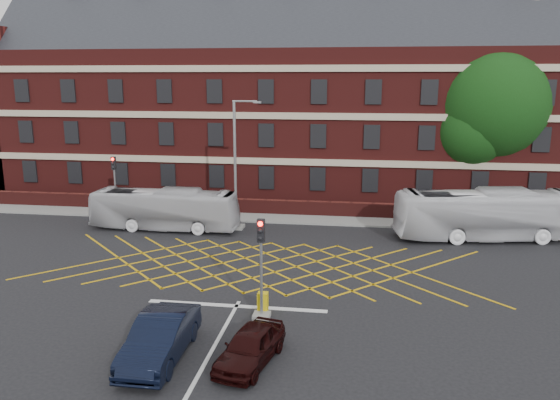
# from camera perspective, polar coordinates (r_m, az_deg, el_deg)

# --- Properties ---
(ground) EXTENTS (120.00, 120.00, 0.00)m
(ground) POSITION_cam_1_polar(r_m,az_deg,el_deg) (27.67, -2.94, -8.14)
(ground) COLOR black
(ground) RESTS_ON ground
(victorian_building) EXTENTS (51.00, 12.17, 20.40)m
(victorian_building) POSITION_cam_1_polar(r_m,az_deg,el_deg) (47.64, 2.51, 10.26)
(victorian_building) COLOR #501614
(victorian_building) RESTS_ON ground
(boundary_wall) EXTENTS (56.00, 0.50, 1.10)m
(boundary_wall) POSITION_cam_1_polar(r_m,az_deg,el_deg) (39.79, 0.71, -0.81)
(boundary_wall) COLOR #461412
(boundary_wall) RESTS_ON ground
(far_pavement) EXTENTS (60.00, 3.00, 0.12)m
(far_pavement) POSITION_cam_1_polar(r_m,az_deg,el_deg) (38.95, 0.51, -1.85)
(far_pavement) COLOR slate
(far_pavement) RESTS_ON ground
(box_junction_hatching) EXTENTS (8.22, 8.22, 0.02)m
(box_junction_hatching) POSITION_cam_1_polar(r_m,az_deg,el_deg) (29.51, -2.18, -6.77)
(box_junction_hatching) COLOR #CC990C
(box_junction_hatching) RESTS_ON ground
(stop_line) EXTENTS (8.00, 0.30, 0.02)m
(stop_line) POSITION_cam_1_polar(r_m,az_deg,el_deg) (24.50, -4.57, -10.99)
(stop_line) COLOR silver
(stop_line) RESTS_ON ground
(centre_line) EXTENTS (0.15, 14.00, 0.02)m
(centre_line) POSITION_cam_1_polar(r_m,az_deg,el_deg) (18.94, -9.19, -18.72)
(centre_line) COLOR silver
(centre_line) RESTS_ON ground
(bus_left) EXTENTS (9.80, 2.47, 2.72)m
(bus_left) POSITION_cam_1_polar(r_m,az_deg,el_deg) (36.71, -11.95, -0.95)
(bus_left) COLOR silver
(bus_left) RESTS_ON ground
(bus_right) EXTENTS (11.53, 4.33, 3.14)m
(bus_right) POSITION_cam_1_polar(r_m,az_deg,el_deg) (35.98, 20.84, -1.44)
(bus_right) COLOR silver
(bus_right) RESTS_ON ground
(car_navy) EXTENTS (1.72, 4.80, 1.58)m
(car_navy) POSITION_cam_1_polar(r_m,az_deg,el_deg) (20.44, -12.41, -13.88)
(car_navy) COLOR black
(car_navy) RESTS_ON ground
(car_maroon) EXTENTS (2.32, 4.02, 1.29)m
(car_maroon) POSITION_cam_1_polar(r_m,az_deg,el_deg) (19.77, -3.13, -15.02)
(car_maroon) COLOR black
(car_maroon) RESTS_ON ground
(deciduous_tree) EXTENTS (8.58, 8.58, 12.17)m
(deciduous_tree) POSITION_cam_1_polar(r_m,az_deg,el_deg) (44.61, 21.10, 8.56)
(deciduous_tree) COLOR black
(deciduous_tree) RESTS_ON ground
(traffic_light_near) EXTENTS (0.70, 0.70, 4.27)m
(traffic_light_near) POSITION_cam_1_polar(r_m,az_deg,el_deg) (22.65, -1.97, -8.18)
(traffic_light_near) COLOR slate
(traffic_light_near) RESTS_ON ground
(traffic_light_far) EXTENTS (0.70, 0.70, 4.27)m
(traffic_light_far) POSITION_cam_1_polar(r_m,az_deg,el_deg) (41.46, -16.82, 0.91)
(traffic_light_far) COLOR slate
(traffic_light_far) RESTS_ON ground
(street_lamp) EXTENTS (2.25, 1.00, 8.42)m
(street_lamp) POSITION_cam_1_polar(r_m,az_deg,el_deg) (35.88, -4.57, 1.43)
(street_lamp) COLOR slate
(street_lamp) RESTS_ON ground
(direction_signs) EXTENTS (1.10, 0.16, 2.20)m
(direction_signs) POSITION_cam_1_polar(r_m,az_deg,el_deg) (40.90, -16.98, 0.19)
(direction_signs) COLOR gray
(direction_signs) RESTS_ON ground
(utility_cabinet) EXTENTS (0.43, 0.37, 0.95)m
(utility_cabinet) POSITION_cam_1_polar(r_m,az_deg,el_deg) (23.55, -1.82, -10.73)
(utility_cabinet) COLOR gold
(utility_cabinet) RESTS_ON ground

